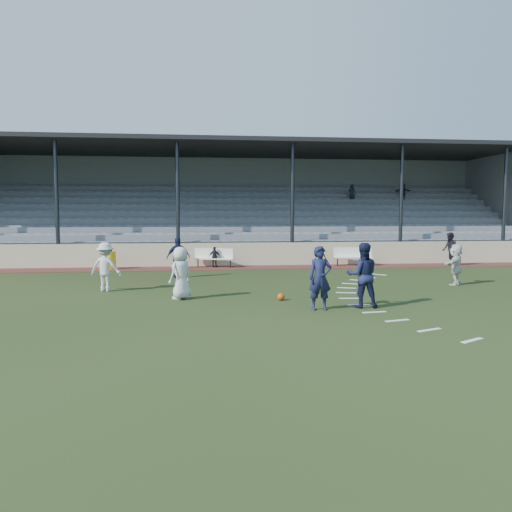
{
  "coord_description": "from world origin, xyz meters",
  "views": [
    {
      "loc": [
        -1.97,
        -14.44,
        2.79
      ],
      "look_at": [
        0.0,
        2.5,
        1.3
      ],
      "focal_mm": 35.0,
      "sensor_mm": 36.0,
      "label": 1
    }
  ],
  "objects_px": {
    "bench_right": "(353,255)",
    "player_navy_lead": "(320,278)",
    "football": "(281,297)",
    "player_white_lead": "(181,273)",
    "official": "(450,249)",
    "bench_left": "(214,256)",
    "trash_bin": "(110,260)"
  },
  "relations": [
    {
      "from": "trash_bin",
      "to": "player_navy_lead",
      "type": "relative_size",
      "value": 0.48
    },
    {
      "from": "player_white_lead",
      "to": "player_navy_lead",
      "type": "xyz_separation_m",
      "value": [
        4.02,
        -2.25,
        0.07
      ]
    },
    {
      "from": "bench_right",
      "to": "player_navy_lead",
      "type": "xyz_separation_m",
      "value": [
        -4.61,
        -11.42,
        0.33
      ]
    },
    {
      "from": "trash_bin",
      "to": "official",
      "type": "bearing_deg",
      "value": -1.17
    },
    {
      "from": "football",
      "to": "official",
      "type": "distance_m",
      "value": 13.9
    },
    {
      "from": "player_white_lead",
      "to": "official",
      "type": "height_order",
      "value": "official"
    },
    {
      "from": "player_navy_lead",
      "to": "bench_right",
      "type": "bearing_deg",
      "value": 68.64
    },
    {
      "from": "bench_right",
      "to": "football",
      "type": "height_order",
      "value": "bench_right"
    },
    {
      "from": "trash_bin",
      "to": "football",
      "type": "bearing_deg",
      "value": -53.98
    },
    {
      "from": "bench_right",
      "to": "official",
      "type": "relative_size",
      "value": 1.17
    },
    {
      "from": "player_navy_lead",
      "to": "bench_left",
      "type": "bearing_deg",
      "value": 103.73
    },
    {
      "from": "player_navy_lead",
      "to": "football",
      "type": "bearing_deg",
      "value": 118.08
    },
    {
      "from": "bench_left",
      "to": "trash_bin",
      "type": "xyz_separation_m",
      "value": [
        -5.08,
        -0.33,
        -0.13
      ]
    },
    {
      "from": "bench_left",
      "to": "official",
      "type": "height_order",
      "value": "official"
    },
    {
      "from": "bench_right",
      "to": "football",
      "type": "xyz_separation_m",
      "value": [
        -5.46,
        -9.78,
        -0.47
      ]
    },
    {
      "from": "bench_right",
      "to": "player_white_lead",
      "type": "xyz_separation_m",
      "value": [
        -8.63,
        -9.17,
        0.26
      ]
    },
    {
      "from": "player_white_lead",
      "to": "player_navy_lead",
      "type": "height_order",
      "value": "player_navy_lead"
    },
    {
      "from": "bench_left",
      "to": "official",
      "type": "bearing_deg",
      "value": 13.73
    },
    {
      "from": "official",
      "to": "bench_left",
      "type": "bearing_deg",
      "value": -82.48
    },
    {
      "from": "football",
      "to": "player_white_lead",
      "type": "bearing_deg",
      "value": 169.1
    },
    {
      "from": "trash_bin",
      "to": "player_white_lead",
      "type": "distance_m",
      "value": 9.64
    },
    {
      "from": "player_navy_lead",
      "to": "trash_bin",
      "type": "bearing_deg",
      "value": 125.48
    },
    {
      "from": "trash_bin",
      "to": "player_white_lead",
      "type": "height_order",
      "value": "player_white_lead"
    },
    {
      "from": "official",
      "to": "bench_right",
      "type": "bearing_deg",
      "value": -86.57
    },
    {
      "from": "bench_left",
      "to": "player_white_lead",
      "type": "bearing_deg",
      "value": -81.4
    },
    {
      "from": "player_white_lead",
      "to": "bench_left",
      "type": "bearing_deg",
      "value": -141.06
    },
    {
      "from": "bench_left",
      "to": "player_navy_lead",
      "type": "distance_m",
      "value": 11.78
    },
    {
      "from": "bench_left",
      "to": "player_navy_lead",
      "type": "bearing_deg",
      "value": -59.95
    },
    {
      "from": "bench_right",
      "to": "player_navy_lead",
      "type": "bearing_deg",
      "value": -105.5
    },
    {
      "from": "bench_right",
      "to": "football",
      "type": "distance_m",
      "value": 11.21
    },
    {
      "from": "bench_left",
      "to": "bench_right",
      "type": "xyz_separation_m",
      "value": [
        7.28,
        -0.05,
        0.0
      ]
    },
    {
      "from": "player_white_lead",
      "to": "trash_bin",
      "type": "bearing_deg",
      "value": -109.91
    }
  ]
}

